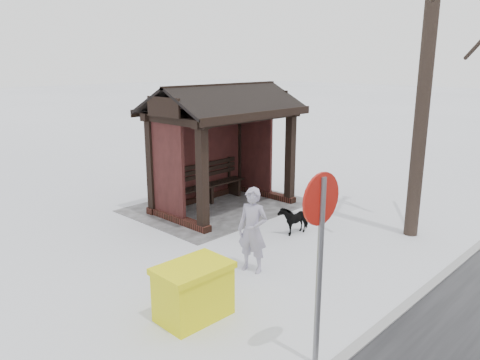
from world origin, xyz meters
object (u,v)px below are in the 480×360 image
pedestrian (253,230)px  road_sign (320,230)px  bus_shelter (219,122)px  dog (294,219)px  grit_bin (193,291)px

pedestrian → road_sign: (1.41, 2.32, 0.98)m
pedestrian → road_sign: 2.89m
bus_shelter → pedestrian: 4.05m
dog → road_sign: road_sign is taller
road_sign → pedestrian: bearing=-117.8°
pedestrian → road_sign: bearing=-47.5°
grit_bin → pedestrian: bearing=-164.4°
bus_shelter → dog: 3.11m
pedestrian → bus_shelter: bearing=128.9°
bus_shelter → grit_bin: size_ratio=3.33×
pedestrian → dog: bearing=91.2°
pedestrian → grit_bin: size_ratio=1.40×
bus_shelter → dog: (0.15, 2.49, -1.86)m
dog → grit_bin: size_ratio=0.67×
pedestrian → road_sign: road_sign is taller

